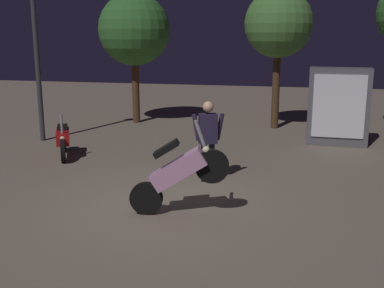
{
  "coord_description": "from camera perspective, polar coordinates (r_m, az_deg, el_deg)",
  "views": [
    {
      "loc": [
        2.23,
        -7.63,
        2.97
      ],
      "look_at": [
        0.37,
        0.6,
        1.0
      ],
      "focal_mm": 44.22,
      "sensor_mm": 36.0,
      "label": 1
    }
  ],
  "objects": [
    {
      "name": "ground_plane",
      "position": [
        8.49,
        -3.36,
        -7.37
      ],
      "size": [
        40.0,
        40.0,
        0.0
      ],
      "primitive_type": "plane",
      "color": "#756656"
    },
    {
      "name": "motorcycle_pink_foreground",
      "position": [
        7.8,
        -1.66,
        -3.46
      ],
      "size": [
        1.66,
        0.44,
        1.63
      ],
      "rotation": [
        0.0,
        0.0,
        0.14
      ],
      "color": "black",
      "rests_on": "ground_plane"
    },
    {
      "name": "motorcycle_red_parked_left",
      "position": [
        12.06,
        -15.29,
        0.55
      ],
      "size": [
        0.83,
        1.53,
        1.11
      ],
      "rotation": [
        0.0,
        0.0,
        5.18
      ],
      "color": "black",
      "rests_on": "ground_plane"
    },
    {
      "name": "person_rider_beside",
      "position": [
        9.55,
        1.94,
        1.18
      ],
      "size": [
        0.65,
        0.35,
        1.67
      ],
      "rotation": [
        0.0,
        0.0,
        5.07
      ],
      "color": "black",
      "rests_on": "ground_plane"
    },
    {
      "name": "streetlamp_near",
      "position": [
        13.86,
        -18.42,
        13.06
      ],
      "size": [
        0.36,
        0.36,
        4.88
      ],
      "color": "#38383D",
      "rests_on": "ground_plane"
    },
    {
      "name": "tree_left_bg",
      "position": [
        15.26,
        10.38,
        13.99
      ],
      "size": [
        2.11,
        2.11,
        4.34
      ],
      "color": "#4C331E",
      "rests_on": "ground_plane"
    },
    {
      "name": "tree_right_bg",
      "position": [
        16.14,
        -6.99,
        13.49
      ],
      "size": [
        2.37,
        2.37,
        4.3
      ],
      "color": "#4C331E",
      "rests_on": "ground_plane"
    },
    {
      "name": "kiosk_billboard",
      "position": [
        13.37,
        17.24,
        4.3
      ],
      "size": [
        1.62,
        0.59,
        2.1
      ],
      "rotation": [
        0.0,
        0.0,
        3.11
      ],
      "color": "#595960",
      "rests_on": "ground_plane"
    }
  ]
}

